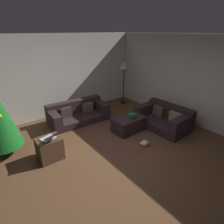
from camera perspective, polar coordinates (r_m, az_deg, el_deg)
ground_plane at (r=4.41m, az=-0.35°, el=-14.08°), size 6.40×6.40×0.00m
rear_partition at (r=6.43m, az=-17.91°, el=10.02°), size 6.40×0.12×2.60m
corner_partition at (r=6.10m, az=24.04°, el=8.41°), size 0.12×6.40×2.60m
couch_left at (r=6.11m, az=-10.37°, el=-0.39°), size 1.88×0.95×0.62m
couch_right at (r=5.85m, az=15.58°, el=-1.88°), size 1.02×1.54×0.64m
ottoman at (r=5.44m, az=5.11°, el=-3.67°), size 0.90×0.56×0.42m
gift_box at (r=5.37m, az=6.09°, el=-1.01°), size 0.21×0.18×0.10m
tv_remote at (r=5.29m, az=6.42°, el=-1.88°), size 0.10×0.17×0.02m
side_table at (r=4.51m, az=-18.34°, el=-10.47°), size 0.52×0.44×0.51m
laptop at (r=4.31m, az=-18.40°, el=-7.36°), size 0.39×0.44×0.18m
book_stack at (r=4.91m, az=9.88°, el=-9.50°), size 0.24×0.21×0.09m
corner_lamp at (r=7.24m, az=3.66°, el=13.03°), size 0.36×0.36×1.60m
area_rug at (r=5.53m, az=5.03°, el=-5.56°), size 2.60×2.00×0.01m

